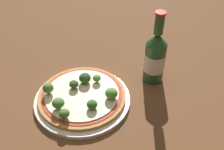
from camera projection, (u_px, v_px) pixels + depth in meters
name	position (u px, v px, depth m)	size (l,w,h in m)	color
ground_plane	(82.00, 95.00, 0.75)	(3.00, 3.00, 0.00)	brown
plate	(82.00, 100.00, 0.73)	(0.26, 0.26, 0.01)	silver
pizza	(82.00, 95.00, 0.72)	(0.24, 0.24, 0.01)	#B77F42
broccoli_floret_0	(111.00, 93.00, 0.70)	(0.03, 0.03, 0.03)	#6B8E51
broccoli_floret_1	(58.00, 103.00, 0.67)	(0.03, 0.03, 0.03)	#6B8E51
broccoli_floret_2	(48.00, 88.00, 0.71)	(0.03, 0.03, 0.03)	#6B8E51
broccoli_floret_3	(64.00, 113.00, 0.64)	(0.03, 0.03, 0.03)	#6B8E51
broccoli_floret_4	(74.00, 84.00, 0.73)	(0.03, 0.03, 0.02)	#6B8E51
broccoli_floret_5	(93.00, 104.00, 0.67)	(0.03, 0.03, 0.02)	#6B8E51
broccoli_floret_6	(97.00, 78.00, 0.75)	(0.02, 0.02, 0.02)	#6B8E51
broccoli_floret_7	(85.00, 78.00, 0.74)	(0.03, 0.03, 0.03)	#6B8E51
beer_bottle	(155.00, 57.00, 0.75)	(0.06, 0.06, 0.22)	#234C28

